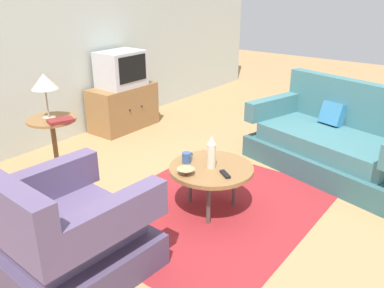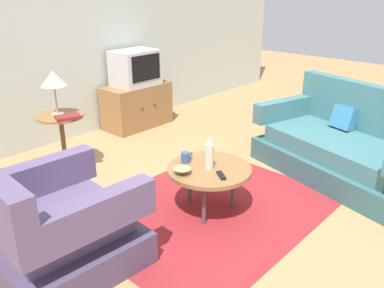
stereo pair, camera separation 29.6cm
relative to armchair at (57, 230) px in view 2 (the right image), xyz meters
The scene contains 15 objects.
ground_plane 1.42m from the armchair, 11.26° to the right, with size 16.00×16.00×0.00m, color #AD7F51.
back_wall 2.83m from the armchair, 58.73° to the left, with size 9.00×0.12×2.70m, color #B2BCB2.
area_rug 1.36m from the armchair, 12.47° to the right, with size 2.14×1.69×0.00m, color maroon.
armchair is the anchor object (origin of this frame).
couch 2.92m from the armchair, 17.18° to the right, with size 1.33×1.92×0.92m.
coffee_table 1.33m from the armchair, 12.48° to the right, with size 0.73×0.73×0.42m.
side_table 1.65m from the armchair, 57.21° to the left, with size 0.49×0.49×0.63m.
tv_stand 3.04m from the armchair, 39.05° to the left, with size 0.93×0.49×0.59m.
television 3.08m from the armchair, 38.95° to the left, with size 0.59×0.44×0.47m.
table_lamp 1.78m from the armchair, 57.88° to the left, with size 0.26×0.26×0.46m.
vase 1.34m from the armchair, 12.85° to the right, with size 0.08×0.08×0.29m.
mug 1.25m from the armchair, ahead, with size 0.13×0.08×0.09m.
bowl 1.08m from the armchair, 10.86° to the right, with size 0.15×0.15×0.05m.
tv_remote_dark 1.32m from the armchair, 20.89° to the right, with size 0.11×0.14×0.02m.
book 1.54m from the armchair, 54.00° to the left, with size 0.27×0.22×0.03m.
Camera 2 is at (-2.48, -2.01, 1.90)m, focal length 37.73 mm.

